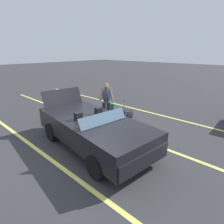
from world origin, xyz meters
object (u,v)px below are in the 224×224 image
duffel_bag (129,115)px  traveler_person (106,100)px  suitcase_large_black (122,119)px  convertible_car (97,131)px  suitcase_medium_bright (110,109)px

duffel_bag → traveler_person: 1.30m
suitcase_large_black → duffel_bag: size_ratio=1.61×
convertible_car → suitcase_medium_bright: convertible_car is taller
suitcase_medium_bright → duffel_bag: size_ratio=0.92×
duffel_bag → traveler_person: size_ratio=0.41×
duffel_bag → traveler_person: (-0.52, -0.90, 0.77)m
duffel_bag → suitcase_medium_bright: bearing=-159.6°
suitcase_medium_bright → traveler_person: 0.92m
suitcase_large_black → traveler_person: traveler_person is taller
traveler_person → suitcase_medium_bright: bearing=156.2°
suitcase_large_black → suitcase_medium_bright: bearing=-59.6°
suitcase_medium_bright → duffel_bag: suitcase_medium_bright is taller
traveler_person → convertible_car: bearing=-16.7°
convertible_car → traveler_person: 2.36m
suitcase_medium_bright → traveler_person: bearing=63.7°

